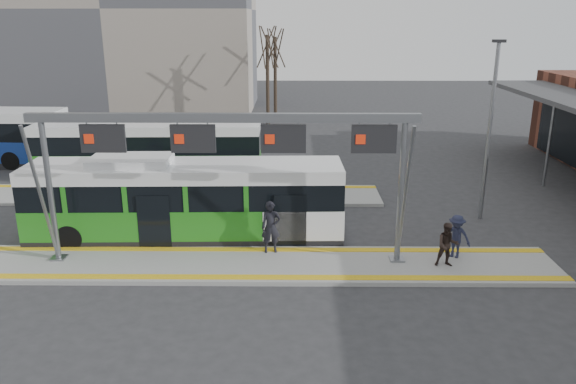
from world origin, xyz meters
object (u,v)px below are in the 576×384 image
Objects in this scene: gantry at (228,145)px; passenger_c at (456,236)px; passenger_a at (271,227)px; hero_bus at (185,201)px; passenger_b at (447,245)px.

passenger_c is at bearing 2.37° from gantry.
passenger_a is 1.22× the size of passenger_c.
hero_bus is 7.69× the size of passenger_c.
gantry is at bearing 179.31° from passenger_b.
hero_bus is (-2.01, 2.42, -2.78)m from gantry.
passenger_b is (6.08, -1.16, -0.18)m from passenger_a.
gantry reaches higher than hero_bus.
hero_bus is at bearing -162.11° from passenger_c.
passenger_c is (7.96, 0.33, -3.36)m from gantry.
passenger_b is at bearing -93.85° from passenger_c.
passenger_b is at bearing -18.29° from hero_bus.
passenger_a is at bearing -28.02° from hero_bus.
passenger_a is 6.19m from passenger_b.
hero_bus is 7.76× the size of passenger_b.
hero_bus reaches higher than passenger_b.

